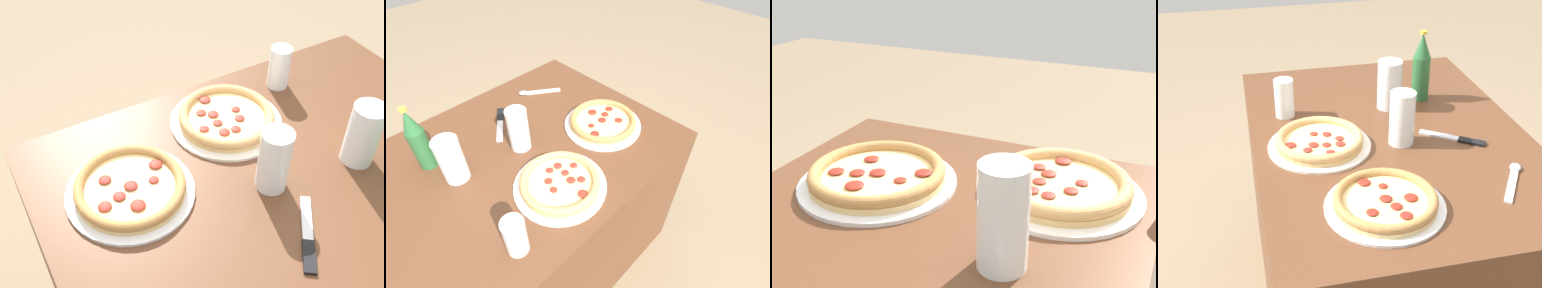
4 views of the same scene
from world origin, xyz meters
TOP-DOWN VIEW (x-y plane):
  - table at (0.00, 0.00)m, footprint 1.12×0.81m
  - pizza_veggie at (-0.34, 0.12)m, footprint 0.29×0.29m
  - pizza_salami at (-0.02, 0.22)m, footprint 0.29×0.29m
  - glass_lemonade at (-0.05, -0.02)m, footprint 0.07×0.07m
  - glass_cola at (0.18, -0.05)m, footprint 0.08×0.08m
  - glass_iced_tea at (0.19, 0.29)m, footprint 0.06×0.06m
  - knife at (-0.07, -0.18)m, footprint 0.13×0.17m

SIDE VIEW (x-z plane):
  - table at x=0.00m, z-range 0.00..0.71m
  - knife at x=-0.07m, z-range 0.71..0.72m
  - pizza_veggie at x=-0.34m, z-range 0.71..0.75m
  - pizza_salami at x=-0.02m, z-range 0.71..0.75m
  - glass_iced_tea at x=0.19m, z-range 0.71..0.83m
  - glass_cola at x=0.18m, z-range 0.71..0.86m
  - glass_lemonade at x=-0.05m, z-range 0.71..0.87m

